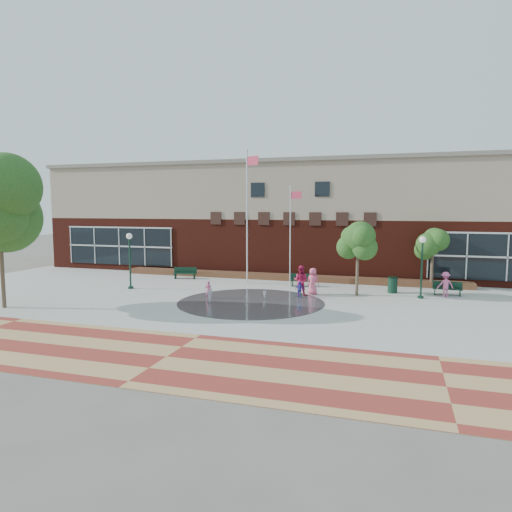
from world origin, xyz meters
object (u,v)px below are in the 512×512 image
(flagpole_right, at_px, (291,231))
(flagpole_left, at_px, (248,210))
(bench_left, at_px, (185,275))
(trash_can, at_px, (393,285))
(child_splash, at_px, (208,290))

(flagpole_right, bearing_deg, flagpole_left, 179.83)
(bench_left, bearing_deg, trash_can, -17.53)
(bench_left, bearing_deg, flagpole_right, -20.05)
(trash_can, bearing_deg, flagpole_right, 178.33)
(flagpole_right, height_order, bench_left, flagpole_right)
(flagpole_left, bearing_deg, child_splash, -72.33)
(flagpole_left, relative_size, flagpole_right, 1.38)
(flagpole_left, height_order, trash_can, flagpole_left)
(flagpole_right, distance_m, child_splash, 7.37)
(child_splash, bearing_deg, flagpole_left, -102.15)
(flagpole_left, xyz_separation_m, child_splash, (-0.51, -5.91, -4.75))
(flagpole_right, xyz_separation_m, trash_can, (6.72, -0.20, -3.32))
(bench_left, bearing_deg, flagpole_left, -19.06)
(flagpole_left, xyz_separation_m, bench_left, (-5.26, 0.59, -5.00))
(flagpole_right, bearing_deg, child_splash, -116.14)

